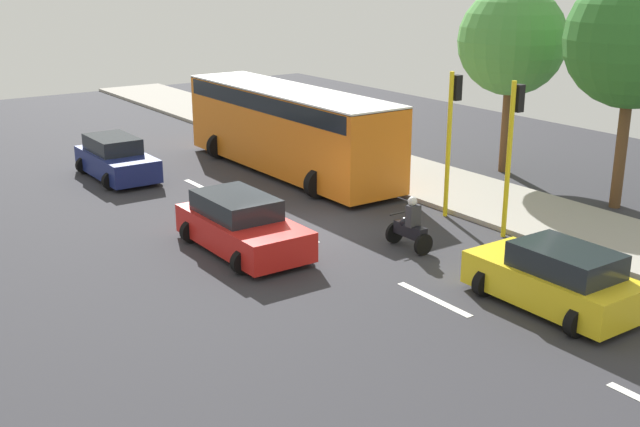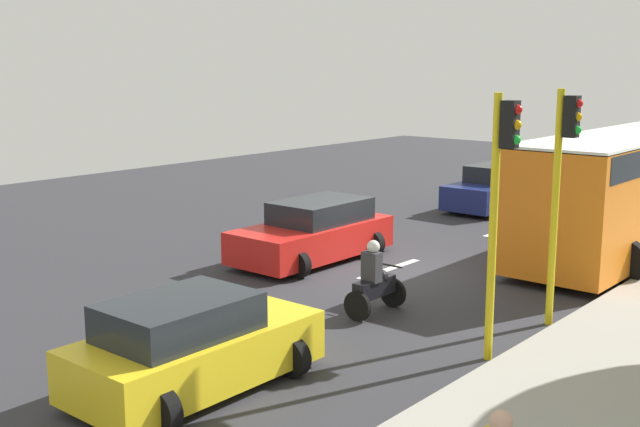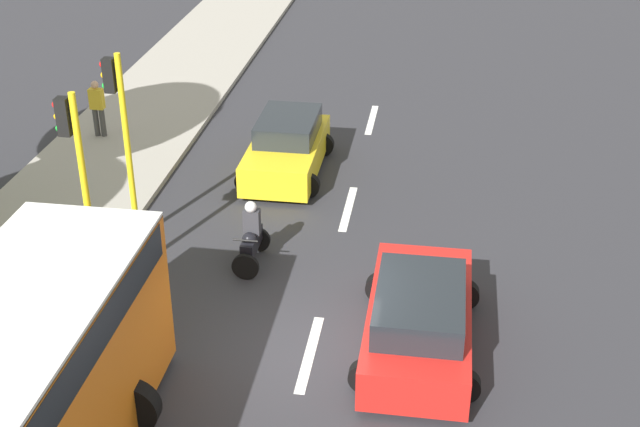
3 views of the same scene
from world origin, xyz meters
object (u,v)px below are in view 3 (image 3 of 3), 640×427
object	(u,v)px
motorcycle	(251,239)
traffic_light_midblock	(77,168)
car_yellow_cab	(287,148)
car_red	(419,318)
pedestrian_near_signal	(98,107)
traffic_light_corner	(121,122)

from	to	relation	value
motorcycle	traffic_light_midblock	world-z (taller)	traffic_light_midblock
car_yellow_cab	traffic_light_midblock	xyz separation A→B (m)	(2.93, 6.51, 2.22)
car_red	pedestrian_near_signal	xyz separation A→B (m)	(9.76, -8.74, 0.35)
car_yellow_cab	traffic_light_midblock	size ratio (longest dim) A/B	0.89
car_yellow_cab	traffic_light_midblock	distance (m)	7.47
car_red	traffic_light_midblock	world-z (taller)	traffic_light_midblock
car_red	traffic_light_corner	distance (m)	7.95
car_red	motorcycle	xyz separation A→B (m)	(3.83, -2.60, -0.07)
pedestrian_near_signal	car_yellow_cab	bearing A→B (deg)	167.45
car_yellow_cab	motorcycle	bearing A→B (deg)	91.27
pedestrian_near_signal	traffic_light_midblock	world-z (taller)	traffic_light_midblock
car_yellow_cab	car_red	size ratio (longest dim) A/B	0.90
traffic_light_midblock	motorcycle	bearing A→B (deg)	-151.34
pedestrian_near_signal	traffic_light_corner	world-z (taller)	traffic_light_corner
car_yellow_cab	pedestrian_near_signal	distance (m)	5.98
car_yellow_cab	motorcycle	size ratio (longest dim) A/B	2.61
car_red	traffic_light_midblock	xyz separation A→B (m)	(6.87, -0.94, 2.22)
car_red	traffic_light_midblock	size ratio (longest dim) A/B	0.99
car_yellow_cab	traffic_light_corner	bearing A→B (deg)	54.42
pedestrian_near_signal	traffic_light_corner	size ratio (longest dim) A/B	0.38
car_yellow_cab	traffic_light_midblock	bearing A→B (deg)	65.76
car_yellow_cab	car_red	distance (m)	8.42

